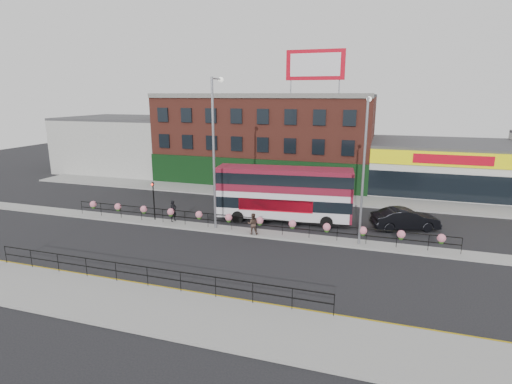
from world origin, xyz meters
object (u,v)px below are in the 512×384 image
(double_decker_bus, at_px, (284,189))
(pedestrian_b, at_px, (253,224))
(pedestrian_a, at_px, (173,211))
(car, at_px, (405,219))
(lamp_column_east, at_px, (364,159))
(lamp_column_west, at_px, (215,141))

(double_decker_bus, relative_size, pedestrian_b, 7.00)
(pedestrian_a, bearing_deg, car, -57.78)
(car, height_order, pedestrian_a, pedestrian_a)
(car, bearing_deg, double_decker_bus, 75.37)
(car, relative_size, lamp_column_east, 0.54)
(double_decker_bus, distance_m, lamp_column_west, 7.06)
(pedestrian_a, relative_size, pedestrian_b, 1.08)
(car, bearing_deg, pedestrian_a, 83.18)
(double_decker_bus, bearing_deg, lamp_column_west, -142.62)
(lamp_column_east, bearing_deg, pedestrian_a, 178.60)
(double_decker_bus, relative_size, car, 2.11)
(double_decker_bus, distance_m, pedestrian_b, 4.80)
(lamp_column_east, bearing_deg, pedestrian_b, -175.30)
(pedestrian_a, height_order, lamp_column_west, lamp_column_west)
(car, height_order, pedestrian_b, pedestrian_b)
(pedestrian_a, bearing_deg, lamp_column_west, -73.65)
(pedestrian_b, bearing_deg, lamp_column_east, 168.49)
(pedestrian_b, bearing_deg, double_decker_bus, -123.54)
(car, distance_m, pedestrian_b, 11.99)
(pedestrian_a, distance_m, lamp_column_west, 7.08)
(double_decker_bus, height_order, lamp_column_east, lamp_column_east)
(double_decker_bus, relative_size, lamp_column_east, 1.13)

